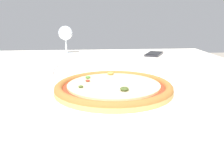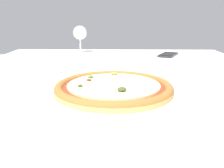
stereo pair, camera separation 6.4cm
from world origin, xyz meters
The scene contains 5 objects.
dining_table centered at (0.00, 0.00, 0.65)m, with size 1.15×1.17×0.73m.
pizza_plate centered at (0.00, -0.26, 0.75)m, with size 0.34×0.34×0.04m.
fork centered at (-0.20, 0.05, 0.73)m, with size 0.03×0.17×0.00m.
wine_glass_far_left centered at (-0.18, 0.44, 0.83)m, with size 0.07×0.07×0.14m.
cell_phone centered at (0.27, 0.37, 0.74)m, with size 0.13×0.16×0.01m.
Camera 2 is at (0.01, -0.88, 0.94)m, focal length 40.00 mm.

